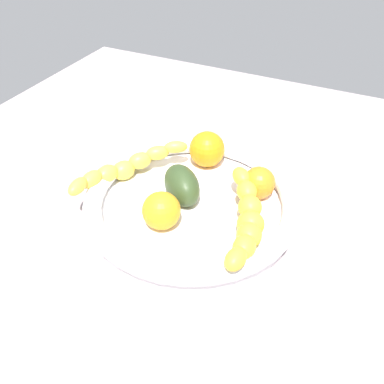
# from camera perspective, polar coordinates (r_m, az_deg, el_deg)

# --- Properties ---
(kitchen_counter) EXTENTS (1.20, 1.20, 0.03)m
(kitchen_counter) POSITION_cam_1_polar(r_m,az_deg,el_deg) (0.74, 0.00, -3.83)
(kitchen_counter) COLOR #A09194
(kitchen_counter) RESTS_ON ground
(fruit_bowl) EXTENTS (0.36, 0.36, 0.05)m
(fruit_bowl) POSITION_cam_1_polar(r_m,az_deg,el_deg) (0.71, 0.00, -1.46)
(fruit_bowl) COLOR white
(fruit_bowl) RESTS_ON kitchen_counter
(banana_draped_left) EXTENTS (0.22, 0.10, 0.06)m
(banana_draped_left) POSITION_cam_1_polar(r_m,az_deg,el_deg) (0.65, 7.38, -3.65)
(banana_draped_left) COLOR yellow
(banana_draped_left) RESTS_ON fruit_bowl
(banana_draped_right) EXTENTS (0.22, 0.13, 0.06)m
(banana_draped_right) POSITION_cam_1_polar(r_m,az_deg,el_deg) (0.76, -8.96, 3.34)
(banana_draped_right) COLOR yellow
(banana_draped_right) RESTS_ON fruit_bowl
(orange_front) EXTENTS (0.07, 0.07, 0.07)m
(orange_front) POSITION_cam_1_polar(r_m,az_deg,el_deg) (0.80, 2.03, 5.78)
(orange_front) COLOR orange
(orange_front) RESTS_ON fruit_bowl
(orange_mid_left) EXTENTS (0.06, 0.06, 0.06)m
(orange_mid_left) POSITION_cam_1_polar(r_m,az_deg,el_deg) (0.66, -4.15, -2.51)
(orange_mid_left) COLOR orange
(orange_mid_left) RESTS_ON fruit_bowl
(orange_mid_right) EXTENTS (0.06, 0.06, 0.06)m
(orange_mid_right) POSITION_cam_1_polar(r_m,az_deg,el_deg) (0.73, 9.00, 1.24)
(orange_mid_right) COLOR orange
(orange_mid_right) RESTS_ON fruit_bowl
(avocado_dark) EXTENTS (0.10, 0.10, 0.06)m
(avocado_dark) POSITION_cam_1_polar(r_m,az_deg,el_deg) (0.72, -1.38, 0.91)
(avocado_dark) COLOR #304322
(avocado_dark) RESTS_ON fruit_bowl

